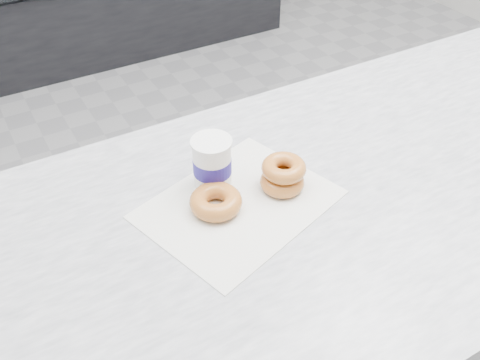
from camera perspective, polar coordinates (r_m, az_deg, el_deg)
The scene contains 6 objects.
ground at distance 2.12m, azimuth 2.65°, elevation -8.10°, with size 5.00×5.00×0.00m, color #979699.
counter at distance 1.49m, azimuth 15.65°, elevation -11.12°, with size 3.06×0.76×0.90m.
wax_paper at distance 1.00m, azimuth -0.12°, elevation -2.59°, with size 0.34×0.26×0.00m, color silver.
donut_single at distance 0.98m, azimuth -2.59°, elevation -2.30°, with size 0.10×0.10×0.03m, color orange.
donut_stack at distance 1.02m, azimuth 4.60°, elevation 0.55°, with size 0.11×0.11×0.06m.
coffee_cup at distance 1.01m, azimuth -2.99°, elevation 1.85°, with size 0.08×0.08×0.10m.
Camera 1 is at (-0.78, -1.18, 1.57)m, focal length 40.00 mm.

